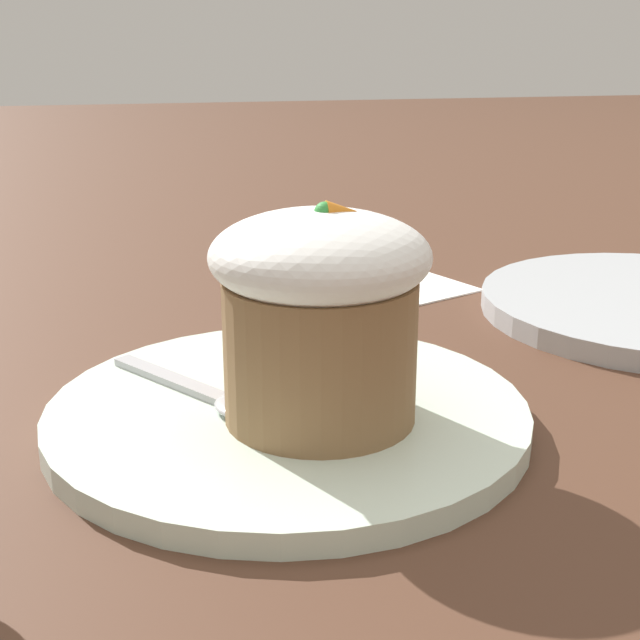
% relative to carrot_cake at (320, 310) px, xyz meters
% --- Properties ---
extents(ground_plane, '(4.00, 4.00, 0.00)m').
position_rel_carrot_cake_xyz_m(ground_plane, '(-0.01, 0.02, -0.07)').
color(ground_plane, '#513323').
extents(dessert_plate, '(0.24, 0.24, 0.01)m').
position_rel_carrot_cake_xyz_m(dessert_plate, '(-0.01, 0.02, -0.06)').
color(dessert_plate, silver).
rests_on(dessert_plate, ground_plane).
extents(carrot_cake, '(0.10, 0.10, 0.11)m').
position_rel_carrot_cake_xyz_m(carrot_cake, '(0.00, 0.00, 0.00)').
color(carrot_cake, olive).
rests_on(carrot_cake, dessert_plate).
extents(spoon, '(0.09, 0.11, 0.01)m').
position_rel_carrot_cake_xyz_m(spoon, '(-0.05, 0.03, -0.05)').
color(spoon, '#B7B7BC').
rests_on(spoon, dessert_plate).
extents(paper_napkin, '(0.18, 0.17, 0.00)m').
position_rel_carrot_cake_xyz_m(paper_napkin, '(0.09, 0.25, -0.07)').
color(paper_napkin, white).
rests_on(paper_napkin, ground_plane).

